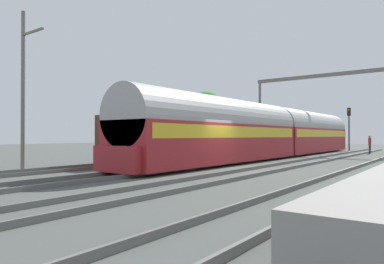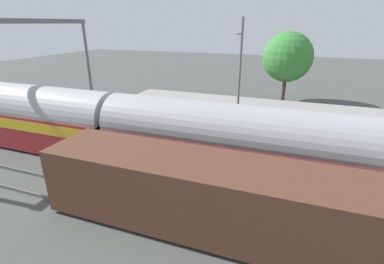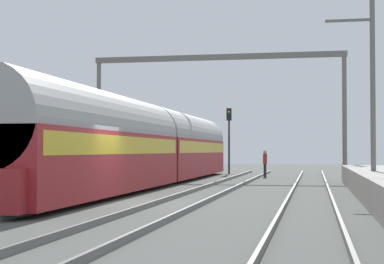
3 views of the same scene
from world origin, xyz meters
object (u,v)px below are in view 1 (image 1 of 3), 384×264
Objects in this scene: freight_car at (184,139)px; passenger_train at (276,132)px; person_crossing at (370,143)px; railway_signal_far at (349,123)px; catenary_gantry at (335,93)px.

passenger_train is at bearing 59.82° from freight_car.
railway_signal_far is (-3.07, 5.79, 2.07)m from person_crossing.
catenary_gantry is at bearing 91.77° from person_crossing.
catenary_gantry reaches higher than passenger_train.
catenary_gantry is (-3.01, -0.46, 4.86)m from person_crossing.
passenger_train reaches higher than freight_car.
freight_car is 18.01m from catenary_gantry.
freight_car is at bearing -109.87° from catenary_gantry.
person_crossing is at bearing 8.66° from catenary_gantry.
freight_car is (-3.95, -6.80, -0.50)m from passenger_train.
freight_car is 2.70× the size of railway_signal_far.
catenary_gantry is at bearing 70.13° from freight_car.
person_crossing is 6.87m from railway_signal_far.
passenger_train is at bearing 146.80° from person_crossing.
railway_signal_far reaches higher than person_crossing.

